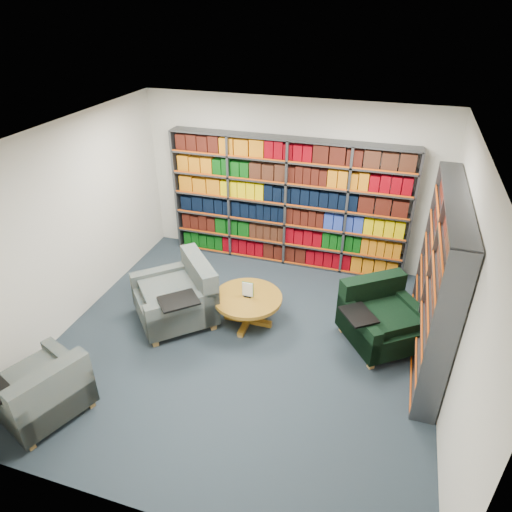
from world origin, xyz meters
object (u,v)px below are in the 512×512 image
(chair_teal_left, at_px, (181,297))
(chair_green_right, at_px, (380,319))
(chair_teal_front, at_px, (43,393))
(coffee_table, at_px, (248,302))

(chair_teal_left, distance_m, chair_green_right, 2.79)
(chair_teal_front, bearing_deg, chair_teal_left, 71.33)
(chair_teal_left, height_order, chair_teal_front, chair_teal_left)
(chair_green_right, xyz_separation_m, coffee_table, (-1.82, -0.20, 0.03))
(chair_teal_left, xyz_separation_m, chair_green_right, (2.77, 0.39, -0.03))
(chair_green_right, relative_size, coffee_table, 1.33)
(coffee_table, bearing_deg, chair_teal_left, -168.86)
(chair_green_right, bearing_deg, chair_teal_front, -144.68)
(chair_teal_left, xyz_separation_m, coffee_table, (0.95, 0.19, -0.01))
(chair_green_right, xyz_separation_m, chair_teal_front, (-3.47, -2.46, -0.02))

